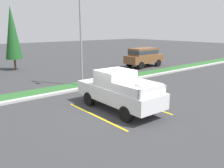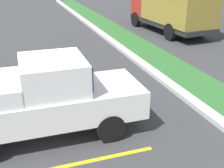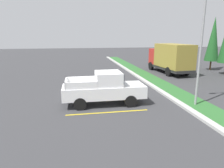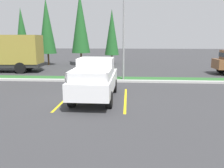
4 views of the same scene
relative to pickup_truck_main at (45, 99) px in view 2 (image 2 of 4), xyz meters
name	(u,v)px [view 2 (image 2 of 4)]	position (x,y,z in m)	size (l,w,h in m)	color
ground_plane	(38,126)	(-0.49, -0.26, -1.04)	(120.00, 120.00, 0.00)	#38383A
parking_line_near	(41,108)	(-1.55, -0.05, -1.04)	(0.12, 4.80, 0.01)	yellow
parking_line_far	(56,168)	(1.55, -0.05, -1.04)	(0.12, 4.80, 0.01)	yellow
curb_strip	(189,99)	(-0.49, 4.74, -0.97)	(56.00, 0.40, 0.15)	#B2B2AD
grass_median	(216,95)	(-0.49, 5.84, -1.01)	(56.00, 1.80, 0.06)	#2D662D
pickup_truck_main	(45,99)	(0.00, 0.00, 0.00)	(2.03, 5.25, 2.10)	black
cargo_truck_distant	(172,4)	(-9.66, 9.17, 0.81)	(6.95, 2.91, 3.40)	black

